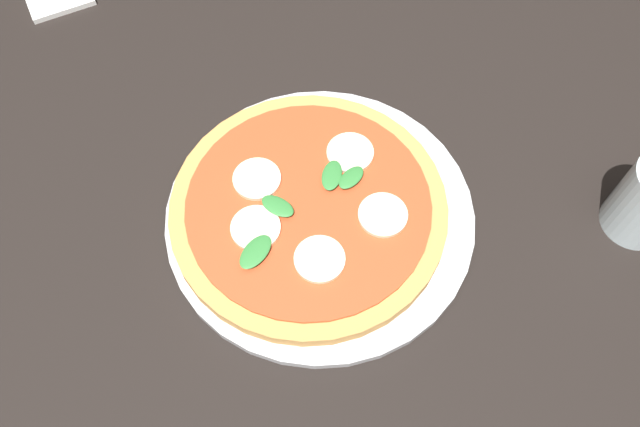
# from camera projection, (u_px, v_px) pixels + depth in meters

# --- Properties ---
(ground_plane) EXTENTS (6.00, 6.00, 0.00)m
(ground_plane) POSITION_uv_depth(u_px,v_px,m) (310.00, 389.00, 1.38)
(ground_plane) COLOR #2D2B28
(dining_table) EXTENTS (1.49, 1.10, 0.73)m
(dining_table) POSITION_uv_depth(u_px,v_px,m) (304.00, 270.00, 0.81)
(dining_table) COLOR black
(dining_table) RESTS_ON ground_plane
(serving_tray) EXTENTS (0.36, 0.36, 0.01)m
(serving_tray) POSITION_uv_depth(u_px,v_px,m) (320.00, 215.00, 0.75)
(serving_tray) COLOR silver
(serving_tray) RESTS_ON dining_table
(pizza) EXTENTS (0.32, 0.32, 0.03)m
(pizza) POSITION_uv_depth(u_px,v_px,m) (309.00, 209.00, 0.73)
(pizza) COLOR tan
(pizza) RESTS_ON serving_tray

